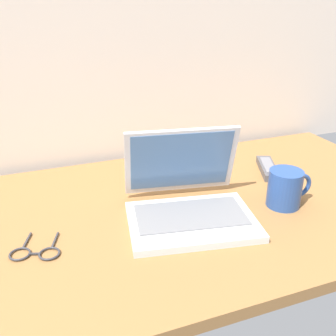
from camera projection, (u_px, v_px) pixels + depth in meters
desk at (158, 216)px, 1.02m from camera, size 1.60×0.76×0.03m
laptop at (188, 199)px, 0.98m from camera, size 0.35×0.33×0.21m
coffee_mug at (286, 188)px, 1.02m from camera, size 0.13×0.09×0.10m
remote_control_near at (268, 168)px, 1.23m from camera, size 0.10×0.17×0.02m
eyeglasses at (35, 253)px, 0.84m from camera, size 0.12×0.13×0.01m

